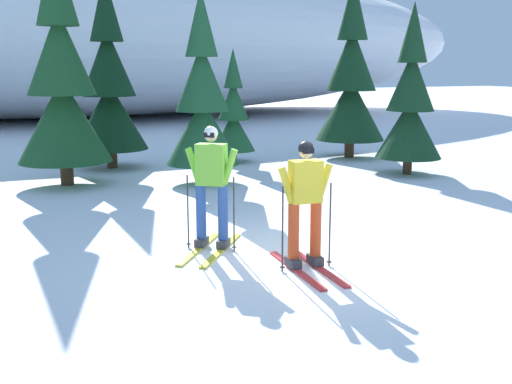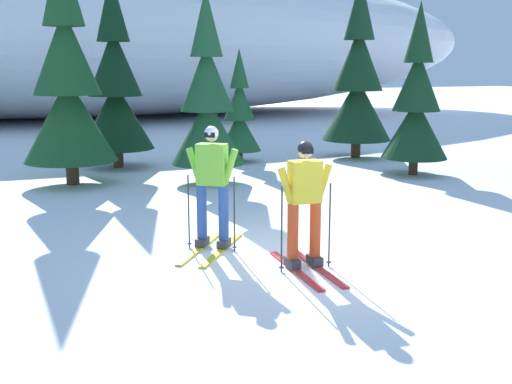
{
  "view_description": "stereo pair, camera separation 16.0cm",
  "coord_description": "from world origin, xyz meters",
  "px_view_note": "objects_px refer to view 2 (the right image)",
  "views": [
    {
      "loc": [
        -4.31,
        -7.38,
        2.67
      ],
      "look_at": [
        -0.87,
        0.47,
        0.95
      ],
      "focal_mm": 44.07,
      "sensor_mm": 36.0,
      "label": 1
    },
    {
      "loc": [
        -4.17,
        -7.44,
        2.67
      ],
      "look_at": [
        -0.87,
        0.47,
        0.95
      ],
      "focal_mm": 44.07,
      "sensor_mm": 36.0,
      "label": 2
    }
  ],
  "objects_px": {
    "pine_tree_far_right": "(358,83)",
    "skier_yellow_jacket": "(305,203)",
    "pine_tree_left": "(67,85)",
    "pine_tree_center_left": "(115,88)",
    "pine_tree_center_right": "(239,115)",
    "pine_tree_center": "(207,103)",
    "pine_tree_right": "(416,104)",
    "skier_lime_jacket": "(212,185)"
  },
  "relations": [
    {
      "from": "pine_tree_center",
      "to": "pine_tree_far_right",
      "type": "height_order",
      "value": "pine_tree_far_right"
    },
    {
      "from": "skier_yellow_jacket",
      "to": "pine_tree_right",
      "type": "bearing_deg",
      "value": 43.45
    },
    {
      "from": "skier_lime_jacket",
      "to": "pine_tree_center_left",
      "type": "xyz_separation_m",
      "value": [
        0.13,
        8.22,
        1.14
      ]
    },
    {
      "from": "pine_tree_far_right",
      "to": "skier_yellow_jacket",
      "type": "bearing_deg",
      "value": -125.17
    },
    {
      "from": "pine_tree_left",
      "to": "pine_tree_far_right",
      "type": "distance_m",
      "value": 8.39
    },
    {
      "from": "skier_yellow_jacket",
      "to": "skier_lime_jacket",
      "type": "distance_m",
      "value": 1.59
    },
    {
      "from": "pine_tree_center_left",
      "to": "pine_tree_center",
      "type": "relative_size",
      "value": 1.14
    },
    {
      "from": "pine_tree_center_left",
      "to": "pine_tree_center_right",
      "type": "xyz_separation_m",
      "value": [
        3.37,
        -0.3,
        -0.78
      ]
    },
    {
      "from": "skier_lime_jacket",
      "to": "pine_tree_left",
      "type": "height_order",
      "value": "pine_tree_left"
    },
    {
      "from": "pine_tree_center_left",
      "to": "pine_tree_center_right",
      "type": "height_order",
      "value": "pine_tree_center_left"
    },
    {
      "from": "skier_lime_jacket",
      "to": "pine_tree_left",
      "type": "xyz_separation_m",
      "value": [
        -1.3,
        6.15,
        1.3
      ]
    },
    {
      "from": "skier_lime_jacket",
      "to": "skier_yellow_jacket",
      "type": "bearing_deg",
      "value": -58.54
    },
    {
      "from": "skier_lime_jacket",
      "to": "pine_tree_center_right",
      "type": "bearing_deg",
      "value": 66.18
    },
    {
      "from": "pine_tree_center_left",
      "to": "pine_tree_center",
      "type": "distance_m",
      "value": 3.39
    },
    {
      "from": "skier_yellow_jacket",
      "to": "pine_tree_center",
      "type": "height_order",
      "value": "pine_tree_center"
    },
    {
      "from": "skier_yellow_jacket",
      "to": "pine_tree_center_right",
      "type": "relative_size",
      "value": 0.54
    },
    {
      "from": "pine_tree_left",
      "to": "pine_tree_center",
      "type": "distance_m",
      "value": 3.14
    },
    {
      "from": "pine_tree_center_right",
      "to": "pine_tree_left",
      "type": "bearing_deg",
      "value": -159.68
    },
    {
      "from": "pine_tree_center_right",
      "to": "pine_tree_far_right",
      "type": "bearing_deg",
      "value": -8.75
    },
    {
      "from": "skier_yellow_jacket",
      "to": "pine_tree_left",
      "type": "distance_m",
      "value": 7.92
    },
    {
      "from": "pine_tree_left",
      "to": "pine_tree_center_left",
      "type": "distance_m",
      "value": 2.53
    },
    {
      "from": "pine_tree_right",
      "to": "pine_tree_far_right",
      "type": "xyz_separation_m",
      "value": [
        0.27,
        3.16,
        0.42
      ]
    },
    {
      "from": "skier_lime_jacket",
      "to": "pine_tree_center_right",
      "type": "height_order",
      "value": "pine_tree_center_right"
    },
    {
      "from": "pine_tree_left",
      "to": "pine_tree_right",
      "type": "height_order",
      "value": "pine_tree_left"
    },
    {
      "from": "skier_lime_jacket",
      "to": "pine_tree_center_left",
      "type": "bearing_deg",
      "value": 89.13
    },
    {
      "from": "pine_tree_center_left",
      "to": "pine_tree_center_right",
      "type": "relative_size",
      "value": 1.59
    },
    {
      "from": "skier_lime_jacket",
      "to": "pine_tree_left",
      "type": "relative_size",
      "value": 0.34
    },
    {
      "from": "pine_tree_left",
      "to": "pine_tree_right",
      "type": "distance_m",
      "value": 8.27
    },
    {
      "from": "pine_tree_left",
      "to": "pine_tree_right",
      "type": "relative_size",
      "value": 1.28
    },
    {
      "from": "pine_tree_center_left",
      "to": "pine_tree_far_right",
      "type": "relative_size",
      "value": 0.96
    },
    {
      "from": "pine_tree_left",
      "to": "pine_tree_far_right",
      "type": "xyz_separation_m",
      "value": [
        8.3,
        1.24,
        -0.08
      ]
    },
    {
      "from": "skier_yellow_jacket",
      "to": "pine_tree_right",
      "type": "xyz_separation_m",
      "value": [
        5.9,
        5.58,
        0.86
      ]
    },
    {
      "from": "skier_lime_jacket",
      "to": "pine_tree_center",
      "type": "bearing_deg",
      "value": 72.33
    },
    {
      "from": "skier_lime_jacket",
      "to": "pine_tree_far_right",
      "type": "relative_size",
      "value": 0.35
    },
    {
      "from": "pine_tree_center",
      "to": "pine_tree_right",
      "type": "bearing_deg",
      "value": -10.99
    },
    {
      "from": "skier_yellow_jacket",
      "to": "pine_tree_center_left",
      "type": "height_order",
      "value": "pine_tree_center_left"
    },
    {
      "from": "pine_tree_right",
      "to": "pine_tree_far_right",
      "type": "distance_m",
      "value": 3.2
    },
    {
      "from": "skier_yellow_jacket",
      "to": "pine_tree_center_left",
      "type": "bearing_deg",
      "value": 94.21
    },
    {
      "from": "skier_yellow_jacket",
      "to": "skier_lime_jacket",
      "type": "relative_size",
      "value": 0.94
    },
    {
      "from": "skier_lime_jacket",
      "to": "pine_tree_center",
      "type": "xyz_separation_m",
      "value": [
        1.66,
        5.21,
        0.88
      ]
    },
    {
      "from": "pine_tree_center_right",
      "to": "pine_tree_far_right",
      "type": "distance_m",
      "value": 3.64
    },
    {
      "from": "pine_tree_center_left",
      "to": "pine_tree_right",
      "type": "xyz_separation_m",
      "value": [
        6.6,
        -4.0,
        -0.35
      ]
    }
  ]
}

